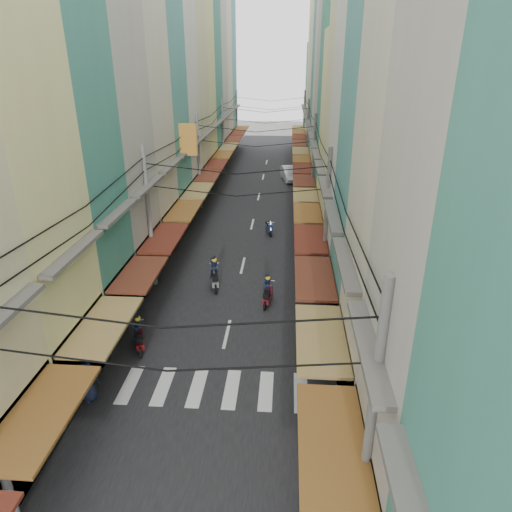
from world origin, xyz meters
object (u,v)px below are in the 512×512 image
at_px(bicycle, 385,345).
at_px(traffic_sign, 327,295).
at_px(white_car, 290,180).
at_px(market_umbrella, 345,305).

bearing_deg(bicycle, traffic_sign, 44.41).
bearing_deg(white_car, traffic_sign, -97.41).
bearing_deg(traffic_sign, white_car, 93.41).
height_order(bicycle, traffic_sign, traffic_sign).
xyz_separation_m(white_car, market_umbrella, (2.51, -31.04, 1.98)).
xyz_separation_m(white_car, traffic_sign, (1.79, -29.94, 1.85)).
bearing_deg(traffic_sign, bicycle, -24.72).
distance_m(bicycle, market_umbrella, 2.81).
bearing_deg(bicycle, market_umbrella, 64.97).
relative_size(bicycle, traffic_sign, 0.62).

